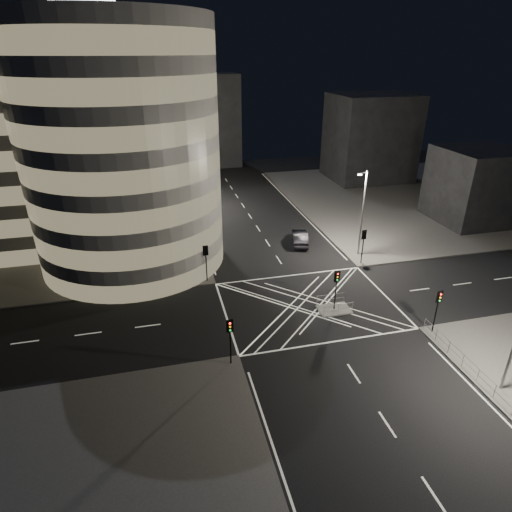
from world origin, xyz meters
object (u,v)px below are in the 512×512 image
object	(u,v)px
street_lamp_right_far	(362,211)
sedan	(300,238)
traffic_signal_fr	(363,240)
traffic_signal_island	(336,283)
traffic_signal_nl	(230,334)
traffic_signal_nr	(438,304)
street_lamp_left_near	(193,216)
street_lamp_left_far	(180,174)
traffic_signal_fl	(206,257)
central_island	(334,309)

from	to	relation	value
street_lamp_right_far	sedan	bearing A→B (deg)	139.29
traffic_signal_fr	traffic_signal_island	distance (m)	10.73
traffic_signal_nl	traffic_signal_island	world-z (taller)	same
traffic_signal_nr	traffic_signal_fr	bearing A→B (deg)	90.00
street_lamp_left_near	street_lamp_left_far	distance (m)	18.00
street_lamp_left_near	street_lamp_right_far	distance (m)	19.11
traffic_signal_fr	street_lamp_right_far	distance (m)	3.48
traffic_signal_island	traffic_signal_fr	bearing A→B (deg)	50.67
street_lamp_right_far	traffic_signal_island	bearing A→B (deg)	-125.30
traffic_signal_nr	street_lamp_left_far	size ratio (longest dim) A/B	0.40
traffic_signal_island	sedan	xyz separation A→B (m)	(1.84, 15.31, -2.06)
traffic_signal_island	street_lamp_left_far	size ratio (longest dim) A/B	0.40
traffic_signal_fl	traffic_signal_island	world-z (taller)	same
central_island	traffic_signal_island	world-z (taller)	traffic_signal_island
traffic_signal_fr	street_lamp_left_far	world-z (taller)	street_lamp_left_far
street_lamp_left_far	street_lamp_right_far	bearing A→B (deg)	-48.06
traffic_signal_fl	traffic_signal_island	bearing A→B (deg)	-37.54
traffic_signal_fr	traffic_signal_fl	bearing A→B (deg)	180.00
traffic_signal_nl	traffic_signal_fr	bearing A→B (deg)	37.69
traffic_signal_fl	central_island	bearing A→B (deg)	-37.54
central_island	traffic_signal_fl	bearing A→B (deg)	142.46
traffic_signal_fr	street_lamp_left_near	size ratio (longest dim) A/B	0.40
traffic_signal_fr	street_lamp_left_near	bearing A→B (deg)	164.08
traffic_signal_fr	traffic_signal_nl	bearing A→B (deg)	-142.31
central_island	traffic_signal_nr	world-z (taller)	traffic_signal_nr
central_island	traffic_signal_island	bearing A→B (deg)	0.00
street_lamp_left_far	street_lamp_right_far	distance (m)	28.23
traffic_signal_nr	traffic_signal_island	world-z (taller)	same
traffic_signal_fl	traffic_signal_nr	size ratio (longest dim) A/B	1.00
traffic_signal_nl	street_lamp_left_far	world-z (taller)	street_lamp_left_far
traffic_signal_nr	traffic_signal_island	bearing A→B (deg)	142.07
street_lamp_left_far	sedan	xyz separation A→B (m)	(13.28, -16.19, -4.69)
traffic_signal_fl	sedan	distance (m)	14.60
street_lamp_left_near	sedan	xyz separation A→B (m)	(13.28, 1.81, -4.69)
traffic_signal_fr	traffic_signal_island	xyz separation A→B (m)	(-6.80, -8.30, 0.00)
central_island	street_lamp_left_near	world-z (taller)	street_lamp_left_near
central_island	street_lamp_left_near	bearing A→B (deg)	130.27
street_lamp_left_near	street_lamp_left_far	xyz separation A→B (m)	(0.00, 18.00, 0.00)
traffic_signal_fl	street_lamp_right_far	xyz separation A→B (m)	(18.24, 2.20, 2.63)
street_lamp_left_near	traffic_signal_fr	bearing A→B (deg)	-15.92
traffic_signal_fl	traffic_signal_nl	size ratio (longest dim) A/B	1.00
traffic_signal_fr	traffic_signal_nr	distance (m)	13.60
street_lamp_left_far	traffic_signal_nl	bearing A→B (deg)	-89.01
traffic_signal_fl	sedan	size ratio (longest dim) A/B	0.77
traffic_signal_island	street_lamp_left_near	xyz separation A→B (m)	(-11.44, 13.50, 2.63)
central_island	traffic_signal_island	distance (m)	2.84
traffic_signal_nl	street_lamp_right_far	world-z (taller)	street_lamp_right_far
traffic_signal_island	street_lamp_left_far	xyz separation A→B (m)	(-11.44, 31.50, 2.63)
traffic_signal_nr	street_lamp_left_near	xyz separation A→B (m)	(-18.24, 18.80, 2.63)
traffic_signal_fr	street_lamp_left_far	bearing A→B (deg)	128.17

